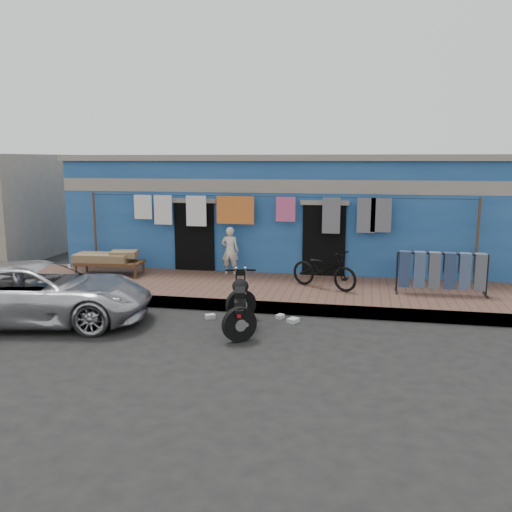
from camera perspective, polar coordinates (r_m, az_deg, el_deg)
The scene contains 14 objects.
ground at distance 10.26m, azimuth -2.21°, elevation -8.28°, with size 80.00×80.00×0.00m, color black.
sidewalk at distance 13.05m, azimuth 0.86°, elevation -3.67°, with size 28.00×3.00×0.25m, color brown.
curb at distance 11.67m, azimuth -0.43°, elevation -5.34°, with size 28.00×0.10×0.25m, color gray.
building at distance 16.68m, azimuth 3.37°, elevation 4.78°, with size 12.20×5.20×3.36m.
clothesline at distance 14.02m, azimuth 0.68°, elevation 4.28°, with size 10.06×0.06×2.10m.
car at distance 11.65m, azimuth -21.79°, elevation -3.55°, with size 2.03×4.47×1.26m, color silver.
seated_person at distance 14.25m, azimuth -2.75°, elevation 0.58°, with size 0.45×0.30×1.25m, color beige.
bicycle at distance 12.77m, azimuth 7.19°, elevation -0.95°, with size 0.60×1.71×1.10m, color black.
motorcycle at distance 10.37m, azimuth -1.68°, elevation -4.90°, with size 0.93×1.79×1.10m, color black, non-canonical shape.
charpoy at distance 14.70m, azimuth -15.12°, elevation -0.75°, with size 1.86×0.98×0.60m, color brown, non-canonical shape.
jeans_rack at distance 12.83m, azimuth 18.94°, elevation -1.66°, with size 2.04×0.42×0.98m, color black, non-canonical shape.
litter_a at distance 11.28m, azimuth -4.84°, elevation -6.36°, with size 0.19×0.15×0.09m, color silver.
litter_b at distance 11.25m, azimuth 2.55°, elevation -6.38°, with size 0.17×0.13×0.09m, color silver.
litter_c at distance 10.99m, azimuth 3.93°, elevation -6.79°, with size 0.22×0.18×0.09m, color silver.
Camera 1 is at (2.29, -9.46, 3.24)m, focal length 38.00 mm.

